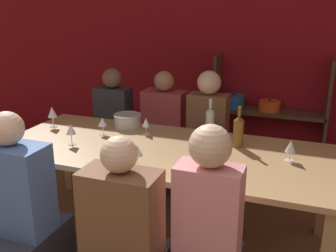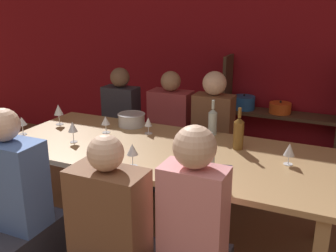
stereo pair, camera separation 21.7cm
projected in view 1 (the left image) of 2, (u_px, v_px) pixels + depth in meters
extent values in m
cube|color=maroon|center=(219.00, 45.00, 4.59)|extent=(8.80, 0.06, 2.70)
cube|color=#4C3828|center=(216.00, 109.00, 4.62)|extent=(0.04, 0.30, 1.27)
cube|color=#4C3828|center=(326.00, 119.00, 4.22)|extent=(0.04, 0.30, 1.27)
cube|color=#4C3828|center=(265.00, 164.00, 4.60)|extent=(1.21, 0.30, 0.04)
cylinder|color=#E0561E|center=(231.00, 154.00, 4.72)|extent=(0.21, 0.21, 0.10)
sphere|color=black|center=(231.00, 150.00, 4.70)|extent=(0.02, 0.02, 0.02)
cylinder|color=silver|center=(265.00, 159.00, 4.58)|extent=(0.22, 0.22, 0.10)
sphere|color=black|center=(265.00, 154.00, 4.56)|extent=(0.02, 0.02, 0.02)
cylinder|color=#338447|center=(301.00, 163.00, 4.45)|extent=(0.25, 0.25, 0.11)
sphere|color=black|center=(302.00, 158.00, 4.43)|extent=(0.02, 0.02, 0.02)
cube|color=#4C3828|center=(269.00, 112.00, 4.41)|extent=(1.21, 0.30, 0.04)
cylinder|color=#235BAD|center=(234.00, 101.00, 4.52)|extent=(0.25, 0.25, 0.15)
sphere|color=black|center=(234.00, 94.00, 4.49)|extent=(0.02, 0.02, 0.02)
cylinder|color=#E0561E|center=(269.00, 106.00, 4.39)|extent=(0.24, 0.24, 0.11)
sphere|color=black|center=(270.00, 100.00, 4.37)|extent=(0.02, 0.02, 0.02)
cube|color=tan|center=(164.00, 151.00, 3.03)|extent=(2.58, 1.09, 0.04)
cube|color=tan|center=(1.00, 196.00, 3.13)|extent=(0.08, 0.08, 0.73)
cube|color=tan|center=(68.00, 155.00, 3.96)|extent=(0.08, 0.08, 0.73)
cube|color=tan|center=(324.00, 194.00, 3.16)|extent=(0.08, 0.08, 0.73)
cylinder|color=#B7BABC|center=(127.00, 121.00, 3.53)|extent=(0.24, 0.24, 0.11)
torus|color=#B7BABC|center=(127.00, 115.00, 3.51)|extent=(0.25, 0.25, 0.01)
cylinder|color=#B2C6C1|center=(210.00, 123.00, 3.33)|extent=(0.08, 0.08, 0.19)
cone|color=#B2C6C1|center=(210.00, 110.00, 3.30)|extent=(0.08, 0.08, 0.03)
cylinder|color=#B2C6C1|center=(211.00, 104.00, 3.28)|extent=(0.03, 0.03, 0.07)
cylinder|color=brown|center=(238.00, 134.00, 3.02)|extent=(0.08, 0.08, 0.21)
cone|color=brown|center=(239.00, 118.00, 2.98)|extent=(0.08, 0.08, 0.04)
cylinder|color=brown|center=(240.00, 111.00, 2.96)|extent=(0.03, 0.03, 0.08)
cylinder|color=#B2C6C1|center=(215.00, 159.00, 2.57)|extent=(0.07, 0.07, 0.18)
cone|color=#B2C6C1|center=(216.00, 144.00, 2.54)|extent=(0.07, 0.07, 0.03)
cylinder|color=#B2C6C1|center=(216.00, 136.00, 2.53)|extent=(0.03, 0.03, 0.07)
cylinder|color=white|center=(54.00, 127.00, 3.53)|extent=(0.07, 0.07, 0.00)
cylinder|color=white|center=(53.00, 122.00, 3.51)|extent=(0.01, 0.01, 0.09)
cone|color=white|center=(52.00, 112.00, 3.49)|extent=(0.08, 0.08, 0.10)
cylinder|color=maroon|center=(52.00, 115.00, 3.49)|extent=(0.05, 0.05, 0.04)
cylinder|color=white|center=(103.00, 134.00, 3.34)|extent=(0.07, 0.07, 0.00)
cylinder|color=white|center=(103.00, 130.00, 3.33)|extent=(0.01, 0.01, 0.07)
cone|color=white|center=(103.00, 122.00, 3.30)|extent=(0.07, 0.07, 0.07)
cylinder|color=beige|center=(103.00, 124.00, 3.31)|extent=(0.04, 0.04, 0.03)
cylinder|color=white|center=(289.00, 160.00, 2.79)|extent=(0.06, 0.06, 0.00)
cylinder|color=white|center=(290.00, 156.00, 2.78)|extent=(0.01, 0.01, 0.06)
cone|color=white|center=(291.00, 146.00, 2.75)|extent=(0.08, 0.08, 0.09)
cylinder|color=beige|center=(290.00, 149.00, 2.76)|extent=(0.04, 0.04, 0.04)
cylinder|color=white|center=(146.00, 134.00, 3.34)|extent=(0.07, 0.07, 0.00)
cylinder|color=white|center=(146.00, 130.00, 3.33)|extent=(0.01, 0.01, 0.06)
cone|color=white|center=(146.00, 122.00, 3.31)|extent=(0.06, 0.06, 0.08)
cylinder|color=beige|center=(146.00, 124.00, 3.32)|extent=(0.03, 0.03, 0.03)
cylinder|color=white|center=(18.00, 138.00, 3.25)|extent=(0.07, 0.07, 0.00)
cylinder|color=white|center=(17.00, 133.00, 3.23)|extent=(0.01, 0.01, 0.08)
cone|color=white|center=(16.00, 124.00, 3.21)|extent=(0.08, 0.08, 0.07)
cylinder|color=white|center=(72.00, 144.00, 3.10)|extent=(0.06, 0.06, 0.00)
cylinder|color=white|center=(72.00, 139.00, 3.08)|extent=(0.01, 0.01, 0.09)
cone|color=white|center=(71.00, 129.00, 3.06)|extent=(0.07, 0.07, 0.08)
cylinder|color=maroon|center=(71.00, 131.00, 3.06)|extent=(0.04, 0.04, 0.03)
cylinder|color=white|center=(137.00, 167.00, 2.67)|extent=(0.07, 0.07, 0.00)
cylinder|color=white|center=(137.00, 161.00, 2.66)|extent=(0.01, 0.01, 0.08)
cone|color=white|center=(137.00, 150.00, 2.64)|extent=(0.08, 0.08, 0.08)
cylinder|color=beige|center=(137.00, 153.00, 2.64)|extent=(0.04, 0.04, 0.03)
cube|color=#1E2338|center=(231.00, 168.00, 2.65)|extent=(0.09, 0.16, 0.01)
cube|color=pink|center=(208.00, 213.00, 2.09)|extent=(0.35, 0.19, 0.54)
sphere|color=beige|center=(210.00, 146.00, 1.98)|extent=(0.22, 0.22, 0.22)
cube|color=#2D2D38|center=(116.00, 160.00, 4.23)|extent=(0.36, 0.45, 0.42)
cube|color=#2D2D38|center=(114.00, 115.00, 4.07)|extent=(0.36, 0.20, 0.58)
sphere|color=brown|center=(112.00, 78.00, 3.96)|extent=(0.20, 0.20, 0.20)
cube|color=#4C70B7|center=(15.00, 189.00, 2.43)|extent=(0.44, 0.24, 0.58)
sphere|color=beige|center=(7.00, 129.00, 2.31)|extent=(0.21, 0.21, 0.21)
cube|color=#2D2D38|center=(164.00, 165.00, 4.12)|extent=(0.42, 0.53, 0.41)
cube|color=#99383D|center=(164.00, 119.00, 3.97)|extent=(0.42, 0.23, 0.59)
sphere|color=#9E7556|center=(164.00, 81.00, 3.85)|extent=(0.20, 0.20, 0.20)
cube|color=brown|center=(121.00, 216.00, 2.18)|extent=(0.44, 0.24, 0.54)
sphere|color=beige|center=(119.00, 154.00, 2.07)|extent=(0.20, 0.20, 0.20)
cube|color=#2D2D38|center=(206.00, 172.00, 3.88)|extent=(0.37, 0.46, 0.46)
cube|color=brown|center=(208.00, 123.00, 3.72)|extent=(0.37, 0.20, 0.56)
sphere|color=beige|center=(209.00, 83.00, 3.61)|extent=(0.22, 0.22, 0.22)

